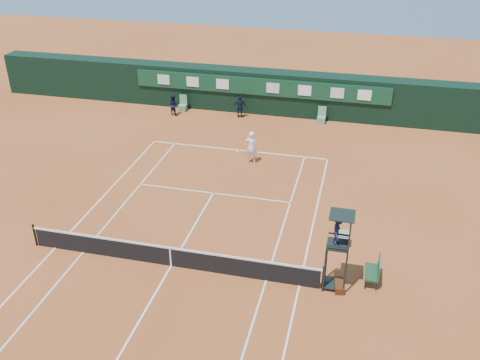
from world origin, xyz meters
name	(u,v)px	position (x,y,z in m)	size (l,w,h in m)	color
ground	(171,266)	(0.00, 0.00, 0.00)	(90.00, 90.00, 0.00)	#AA5528
court_lines	(171,266)	(0.00, 0.00, 0.01)	(11.05, 23.85, 0.01)	white
tennis_net	(171,256)	(0.00, 0.00, 0.51)	(12.90, 0.10, 1.10)	black
back_wall	(261,91)	(0.00, 18.74, 1.51)	(40.00, 1.65, 3.00)	black
linesman_chair_left	(183,107)	(-5.50, 17.48, 0.32)	(0.55, 0.50, 1.15)	#5C8C62
linesman_chair_right	(321,119)	(4.50, 17.48, 0.32)	(0.55, 0.50, 1.15)	#5D8F69
umpire_chair	(339,236)	(6.82, 0.28, 2.46)	(0.96, 0.95, 3.42)	black
player_bench	(375,270)	(8.38, 0.96, 0.60)	(0.55, 1.20, 1.10)	#173B22
tennis_bag	(339,286)	(7.05, 0.17, 0.15)	(0.36, 0.81, 0.31)	black
cooler	(343,239)	(6.97, 3.28, 0.33)	(0.57, 0.57, 0.65)	white
tennis_ball	(257,194)	(2.28, 6.78, 0.04)	(0.07, 0.07, 0.07)	#CEDC33
player	(251,147)	(1.15, 10.47, 0.98)	(0.71, 0.47, 1.95)	white
ball_kid_left	(173,105)	(-5.88, 16.57, 0.75)	(0.73, 0.57, 1.49)	black
ball_kid_right	(240,107)	(-1.17, 17.22, 0.79)	(0.93, 0.39, 1.59)	black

